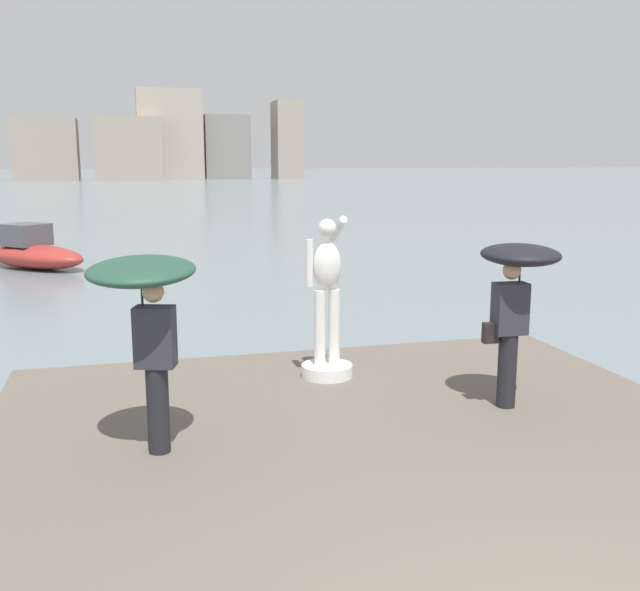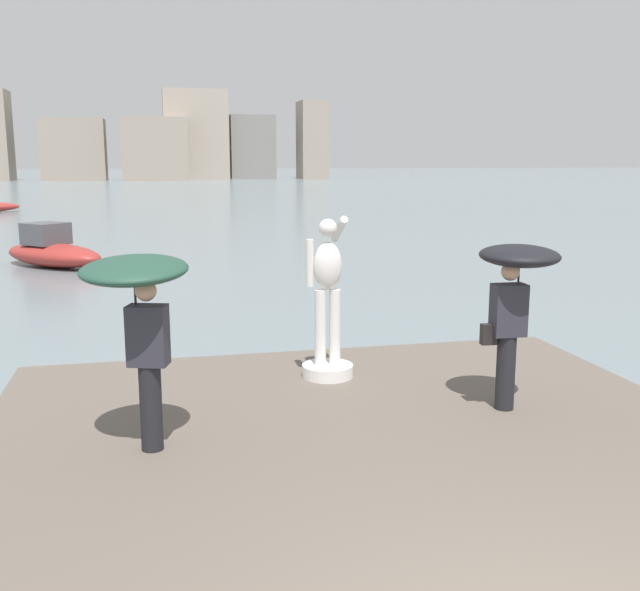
# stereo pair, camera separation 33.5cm
# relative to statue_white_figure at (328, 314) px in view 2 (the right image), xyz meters

# --- Properties ---
(ground_plane) EXTENTS (400.00, 400.00, 0.00)m
(ground_plane) POSITION_rel_statue_white_figure_xyz_m (-0.15, 33.68, -1.25)
(ground_plane) COLOR slate
(pier) EXTENTS (7.97, 10.71, 0.40)m
(pier) POSITION_rel_statue_white_figure_xyz_m (-0.15, -3.97, -1.05)
(pier) COLOR #60564C
(pier) RESTS_ON ground
(statue_white_figure) EXTENTS (0.68, 0.90, 2.15)m
(statue_white_figure) POSITION_rel_statue_white_figure_xyz_m (0.00, 0.00, 0.00)
(statue_white_figure) COLOR white
(statue_white_figure) RESTS_ON pier
(onlooker_left) EXTENTS (1.32, 1.33, 1.98)m
(onlooker_left) POSITION_rel_statue_white_figure_xyz_m (-2.37, -1.99, 0.70)
(onlooker_left) COLOR black
(onlooker_left) RESTS_ON pier
(onlooker_right) EXTENTS (0.95, 0.96, 1.93)m
(onlooker_right) POSITION_rel_statue_white_figure_xyz_m (1.79, -1.69, 0.63)
(onlooker_right) COLOR black
(onlooker_right) RESTS_ON pier
(boat_mid) EXTENTS (3.83, 3.88, 1.34)m
(boat_mid) POSITION_rel_statue_white_figure_xyz_m (-5.28, 14.39, -0.79)
(boat_mid) COLOR #9E2D28
(boat_mid) RESTS_ON ground
(distant_skyline) EXTENTS (54.62, 11.86, 13.87)m
(distant_skyline) POSITION_rel_statue_white_figure_xyz_m (-1.96, 108.92, 4.46)
(distant_skyline) COLOR gray
(distant_skyline) RESTS_ON ground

